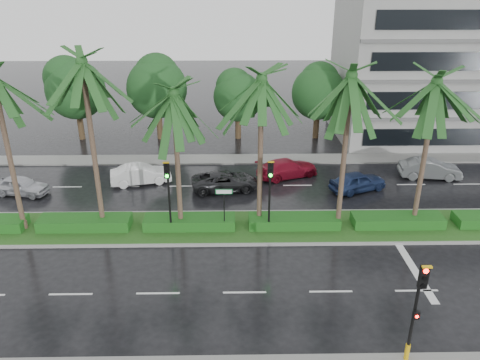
{
  "coord_description": "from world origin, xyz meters",
  "views": [
    {
      "loc": [
        -0.51,
        -22.7,
        13.4
      ],
      "look_at": [
        -0.1,
        1.5,
        2.84
      ],
      "focal_mm": 35.0,
      "sensor_mm": 36.0,
      "label": 1
    }
  ],
  "objects_px": {
    "signal_near": "(416,310)",
    "car_grey": "(430,169)",
    "signal_median_left": "(168,187)",
    "street_sign": "(224,199)",
    "car_blue": "(358,181)",
    "car_red": "(287,168)",
    "car_white": "(141,174)",
    "car_darkgrey": "(225,181)",
    "car_silver": "(21,186)"
  },
  "relations": [
    {
      "from": "car_white",
      "to": "car_red",
      "type": "xyz_separation_m",
      "value": [
        10.41,
        1.03,
        -0.02
      ]
    },
    {
      "from": "street_sign",
      "to": "car_darkgrey",
      "type": "bearing_deg",
      "value": 90.42
    },
    {
      "from": "car_darkgrey",
      "to": "car_grey",
      "type": "height_order",
      "value": "car_grey"
    },
    {
      "from": "car_silver",
      "to": "car_blue",
      "type": "relative_size",
      "value": 0.94
    },
    {
      "from": "signal_near",
      "to": "street_sign",
      "type": "xyz_separation_m",
      "value": [
        -7.0,
        9.87,
        -0.38
      ]
    },
    {
      "from": "car_darkgrey",
      "to": "car_red",
      "type": "relative_size",
      "value": 0.99
    },
    {
      "from": "signal_median_left",
      "to": "street_sign",
      "type": "xyz_separation_m",
      "value": [
        3.0,
        0.18,
        -0.87
      ]
    },
    {
      "from": "signal_near",
      "to": "car_red",
      "type": "xyz_separation_m",
      "value": [
        -2.54,
        17.99,
        -1.84
      ]
    },
    {
      "from": "car_silver",
      "to": "car_grey",
      "type": "bearing_deg",
      "value": -74.05
    },
    {
      "from": "street_sign",
      "to": "car_silver",
      "type": "xyz_separation_m",
      "value": [
        -13.63,
        5.4,
        -1.5
      ]
    },
    {
      "from": "signal_near",
      "to": "car_silver",
      "type": "bearing_deg",
      "value": 143.5
    },
    {
      "from": "signal_near",
      "to": "street_sign",
      "type": "bearing_deg",
      "value": 125.34
    },
    {
      "from": "signal_median_left",
      "to": "car_darkgrey",
      "type": "xyz_separation_m",
      "value": [
        2.96,
        6.11,
        -2.37
      ]
    },
    {
      "from": "signal_median_left",
      "to": "car_red",
      "type": "height_order",
      "value": "signal_median_left"
    },
    {
      "from": "signal_near",
      "to": "car_grey",
      "type": "relative_size",
      "value": 1.02
    },
    {
      "from": "street_sign",
      "to": "car_white",
      "type": "xyz_separation_m",
      "value": [
        -5.95,
        7.09,
        -1.44
      ]
    },
    {
      "from": "car_silver",
      "to": "car_red",
      "type": "bearing_deg",
      "value": -70.17
    },
    {
      "from": "car_blue",
      "to": "street_sign",
      "type": "bearing_deg",
      "value": 99.83
    },
    {
      "from": "street_sign",
      "to": "car_silver",
      "type": "bearing_deg",
      "value": 158.4
    },
    {
      "from": "car_white",
      "to": "car_red",
      "type": "bearing_deg",
      "value": -98.26
    },
    {
      "from": "car_white",
      "to": "signal_near",
      "type": "bearing_deg",
      "value": -156.55
    },
    {
      "from": "street_sign",
      "to": "car_silver",
      "type": "height_order",
      "value": "street_sign"
    },
    {
      "from": "street_sign",
      "to": "car_red",
      "type": "bearing_deg",
      "value": 61.23
    },
    {
      "from": "signal_near",
      "to": "car_red",
      "type": "bearing_deg",
      "value": 98.05
    },
    {
      "from": "car_darkgrey",
      "to": "car_blue",
      "type": "bearing_deg",
      "value": -100.19
    },
    {
      "from": "signal_median_left",
      "to": "car_silver",
      "type": "height_order",
      "value": "signal_median_left"
    },
    {
      "from": "signal_median_left",
      "to": "street_sign",
      "type": "bearing_deg",
      "value": 3.47
    },
    {
      "from": "car_silver",
      "to": "car_grey",
      "type": "distance_m",
      "value": 28.41
    },
    {
      "from": "street_sign",
      "to": "car_darkgrey",
      "type": "xyz_separation_m",
      "value": [
        -0.04,
        5.93,
        -1.5
      ]
    },
    {
      "from": "car_darkgrey",
      "to": "car_white",
      "type": "bearing_deg",
      "value": 70.69
    },
    {
      "from": "signal_near",
      "to": "car_red",
      "type": "distance_m",
      "value": 18.26
    },
    {
      "from": "signal_median_left",
      "to": "car_darkgrey",
      "type": "relative_size",
      "value": 0.96
    },
    {
      "from": "signal_near",
      "to": "car_white",
      "type": "relative_size",
      "value": 1.05
    },
    {
      "from": "car_red",
      "to": "car_silver",
      "type": "bearing_deg",
      "value": 76.17
    },
    {
      "from": "signal_near",
      "to": "car_white",
      "type": "height_order",
      "value": "signal_near"
    },
    {
      "from": "car_blue",
      "to": "car_grey",
      "type": "bearing_deg",
      "value": -92.27
    },
    {
      "from": "signal_near",
      "to": "car_grey",
      "type": "distance_m",
      "value": 19.27
    },
    {
      "from": "car_white",
      "to": "car_darkgrey",
      "type": "relative_size",
      "value": 0.92
    },
    {
      "from": "car_silver",
      "to": "car_white",
      "type": "bearing_deg",
      "value": -66.33
    },
    {
      "from": "signal_median_left",
      "to": "car_grey",
      "type": "xyz_separation_m",
      "value": [
        17.68,
        7.9,
        -2.29
      ]
    },
    {
      "from": "signal_near",
      "to": "car_darkgrey",
      "type": "relative_size",
      "value": 0.96
    },
    {
      "from": "car_darkgrey",
      "to": "signal_median_left",
      "type": "bearing_deg",
      "value": 145.94
    },
    {
      "from": "signal_median_left",
      "to": "car_silver",
      "type": "bearing_deg",
      "value": 152.31
    },
    {
      "from": "signal_median_left",
      "to": "car_silver",
      "type": "relative_size",
      "value": 1.18
    },
    {
      "from": "signal_median_left",
      "to": "car_white",
      "type": "bearing_deg",
      "value": 112.1
    },
    {
      "from": "street_sign",
      "to": "signal_median_left",
      "type": "bearing_deg",
      "value": -176.53
    },
    {
      "from": "car_silver",
      "to": "car_grey",
      "type": "height_order",
      "value": "car_grey"
    },
    {
      "from": "signal_median_left",
      "to": "car_darkgrey",
      "type": "bearing_deg",
      "value": 64.19
    },
    {
      "from": "car_red",
      "to": "signal_median_left",
      "type": "bearing_deg",
      "value": 115.69
    },
    {
      "from": "signal_near",
      "to": "street_sign",
      "type": "distance_m",
      "value": 12.11
    }
  ]
}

